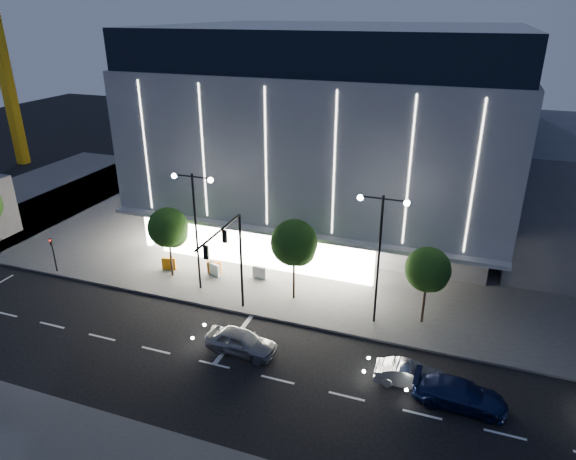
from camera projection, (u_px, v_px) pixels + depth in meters
The scene contains 17 objects.
ground at pixel (197, 343), 32.13m from camera, with size 160.00×160.00×0.00m, color black.
sidewalk_museum at pixel (359, 217), 51.26m from camera, with size 70.00×40.00×0.15m, color #474747.
museum at pixel (339, 128), 46.77m from camera, with size 30.00×25.80×18.00m.
traffic_mast at pixel (231, 251), 32.70m from camera, with size 0.33×5.89×7.07m.
street_lamp_west at pixel (195, 215), 35.87m from camera, with size 3.16×0.36×9.00m.
street_lamp_east at pixel (380, 242), 31.83m from camera, with size 3.16×0.36×9.00m.
ped_signal_far at pixel (53, 251), 39.93m from camera, with size 0.22×0.24×3.00m.
tree_left at pixel (169, 230), 38.44m from camera, with size 3.02×3.02×5.72m.
tree_mid at pixel (294, 245), 35.21m from camera, with size 3.25×3.25×6.15m.
tree_right at pixel (428, 272), 32.59m from camera, with size 2.91×2.91×5.51m.
car_lead at pixel (241, 341), 31.02m from camera, with size 1.78×4.43×1.51m, color gray.
car_second at pixel (410, 375), 28.38m from camera, with size 1.35×3.86×1.27m, color #A9ABB1.
car_third at pixel (460, 394), 26.87m from camera, with size 1.96×4.82×1.40m, color #131E4A.
barrier_a at pixel (169, 264), 40.70m from camera, with size 1.10×0.25×1.00m, color orange.
barrier_b at pixel (214, 270), 39.78m from camera, with size 1.10×0.25×1.00m, color silver.
barrier_c at pixel (214, 268), 40.04m from camera, with size 1.10×0.25×1.00m, color #D9640C.
barrier_d at pixel (260, 272), 39.34m from camera, with size 1.10×0.25×1.00m, color silver.
Camera 1 is at (14.42, -23.14, 19.29)m, focal length 32.00 mm.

